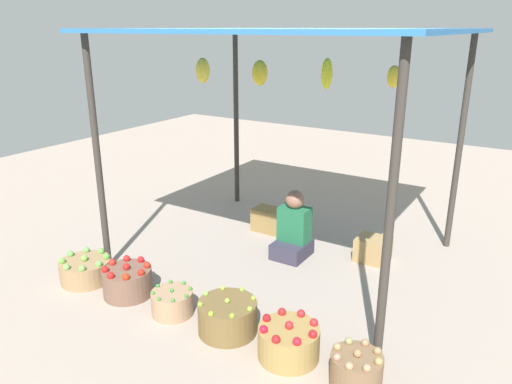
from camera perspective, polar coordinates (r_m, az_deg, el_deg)
ground_plane at (r=5.70m, az=3.39°, el=-7.36°), size 14.00×14.00×0.00m
market_stall_structure at (r=5.13m, az=3.82°, el=16.53°), size 3.34×2.82×2.48m
vendor_person at (r=5.58m, az=4.37°, el=-4.59°), size 0.36×0.44×0.78m
basket_green_apples at (r=5.41m, az=-19.21°, el=-8.56°), size 0.52×0.52×0.28m
basket_red_tomatoes at (r=5.01m, az=-14.72°, el=-10.01°), size 0.48×0.48×0.34m
basket_green_chilies at (r=4.64m, az=-9.70°, el=-12.55°), size 0.38×0.38×0.25m
basket_limes at (r=4.33m, az=-3.33°, el=-14.30°), size 0.51×0.51×0.32m
basket_red_apples at (r=4.05m, az=3.83°, el=-16.99°), size 0.49×0.49×0.32m
basket_potatoes at (r=3.85m, az=11.58°, el=-19.62°), size 0.38×0.38×0.31m
wooden_crate_near_vendor at (r=6.29m, az=1.52°, el=-3.25°), size 0.40×0.27×0.30m
wooden_crate_stacked_rear at (r=5.67m, az=13.44°, el=-6.49°), size 0.35×0.32×0.27m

